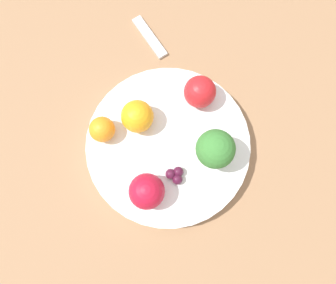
{
  "coord_description": "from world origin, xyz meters",
  "views": [
    {
      "loc": [
        0.1,
        -0.05,
        0.51
      ],
      "look_at": [
        0.0,
        0.0,
        0.06
      ],
      "focal_mm": 35.0,
      "sensor_mm": 36.0,
      "label": 1
    }
  ],
  "objects_px": {
    "bowl": "(168,146)",
    "orange_back": "(137,116)",
    "spoon": "(150,37)",
    "broccoli": "(215,149)",
    "grape_cluster": "(175,175)",
    "apple_red": "(147,191)",
    "apple_green": "(200,92)",
    "orange_front": "(102,129)"
  },
  "relations": [
    {
      "from": "bowl",
      "to": "orange_back",
      "type": "xyz_separation_m",
      "value": [
        -0.05,
        -0.02,
        0.04
      ]
    },
    {
      "from": "spoon",
      "to": "bowl",
      "type": "bearing_deg",
      "value": -17.98
    },
    {
      "from": "broccoli",
      "to": "orange_back",
      "type": "height_order",
      "value": "broccoli"
    },
    {
      "from": "orange_back",
      "to": "spoon",
      "type": "distance_m",
      "value": 0.16
    },
    {
      "from": "grape_cluster",
      "to": "orange_back",
      "type": "bearing_deg",
      "value": -173.67
    },
    {
      "from": "broccoli",
      "to": "orange_back",
      "type": "relative_size",
      "value": 1.43
    },
    {
      "from": "grape_cluster",
      "to": "spoon",
      "type": "bearing_deg",
      "value": 162.68
    },
    {
      "from": "bowl",
      "to": "apple_red",
      "type": "bearing_deg",
      "value": -49.07
    },
    {
      "from": "apple_green",
      "to": "grape_cluster",
      "type": "xyz_separation_m",
      "value": [
        0.09,
        -0.09,
        -0.02
      ]
    },
    {
      "from": "apple_green",
      "to": "spoon",
      "type": "xyz_separation_m",
      "value": [
        -0.14,
        -0.01,
        -0.05
      ]
    },
    {
      "from": "bowl",
      "to": "orange_back",
      "type": "height_order",
      "value": "orange_back"
    },
    {
      "from": "bowl",
      "to": "spoon",
      "type": "relative_size",
      "value": 2.81
    },
    {
      "from": "broccoli",
      "to": "apple_red",
      "type": "height_order",
      "value": "broccoli"
    },
    {
      "from": "bowl",
      "to": "orange_back",
      "type": "bearing_deg",
      "value": -155.42
    },
    {
      "from": "broccoli",
      "to": "apple_red",
      "type": "bearing_deg",
      "value": -86.52
    },
    {
      "from": "apple_green",
      "to": "orange_back",
      "type": "height_order",
      "value": "same"
    },
    {
      "from": "grape_cluster",
      "to": "spoon",
      "type": "relative_size",
      "value": 0.3
    },
    {
      "from": "orange_front",
      "to": "spoon",
      "type": "distance_m",
      "value": 0.19
    },
    {
      "from": "broccoli",
      "to": "apple_green",
      "type": "relative_size",
      "value": 1.42
    },
    {
      "from": "broccoli",
      "to": "apple_red",
      "type": "distance_m",
      "value": 0.11
    },
    {
      "from": "apple_red",
      "to": "grape_cluster",
      "type": "relative_size",
      "value": 1.89
    },
    {
      "from": "broccoli",
      "to": "orange_back",
      "type": "distance_m",
      "value": 0.12
    },
    {
      "from": "apple_green",
      "to": "bowl",
      "type": "bearing_deg",
      "value": -60.11
    },
    {
      "from": "bowl",
      "to": "orange_front",
      "type": "height_order",
      "value": "orange_front"
    },
    {
      "from": "apple_green",
      "to": "spoon",
      "type": "relative_size",
      "value": 0.55
    },
    {
      "from": "broccoli",
      "to": "grape_cluster",
      "type": "xyz_separation_m",
      "value": [
        0.0,
        -0.06,
        -0.03
      ]
    },
    {
      "from": "apple_red",
      "to": "orange_back",
      "type": "xyz_separation_m",
      "value": [
        -0.1,
        0.03,
        -0.0
      ]
    },
    {
      "from": "orange_back",
      "to": "orange_front",
      "type": "bearing_deg",
      "value": -97.61
    },
    {
      "from": "apple_red",
      "to": "apple_green",
      "type": "height_order",
      "value": "apple_red"
    },
    {
      "from": "bowl",
      "to": "apple_green",
      "type": "height_order",
      "value": "apple_green"
    },
    {
      "from": "apple_red",
      "to": "spoon",
      "type": "height_order",
      "value": "apple_red"
    },
    {
      "from": "grape_cluster",
      "to": "orange_front",
      "type": "bearing_deg",
      "value": -148.64
    },
    {
      "from": "apple_red",
      "to": "orange_back",
      "type": "height_order",
      "value": "apple_red"
    },
    {
      "from": "apple_red",
      "to": "orange_back",
      "type": "relative_size",
      "value": 1.05
    },
    {
      "from": "apple_red",
      "to": "spoon",
      "type": "xyz_separation_m",
      "value": [
        -0.23,
        0.12,
        -0.05
      ]
    },
    {
      "from": "apple_red",
      "to": "grape_cluster",
      "type": "bearing_deg",
      "value": 94.62
    },
    {
      "from": "apple_green",
      "to": "orange_front",
      "type": "xyz_separation_m",
      "value": [
        -0.01,
        -0.15,
        -0.0
      ]
    },
    {
      "from": "bowl",
      "to": "apple_red",
      "type": "height_order",
      "value": "apple_red"
    },
    {
      "from": "grape_cluster",
      "to": "apple_green",
      "type": "bearing_deg",
      "value": 136.01
    },
    {
      "from": "bowl",
      "to": "grape_cluster",
      "type": "height_order",
      "value": "grape_cluster"
    },
    {
      "from": "spoon",
      "to": "apple_red",
      "type": "bearing_deg",
      "value": -26.79
    },
    {
      "from": "apple_red",
      "to": "broccoli",
      "type": "bearing_deg",
      "value": 93.48
    }
  ]
}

